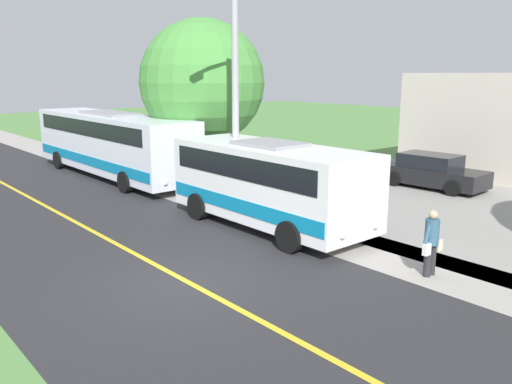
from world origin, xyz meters
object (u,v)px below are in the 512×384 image
(shuttle_bus_front, at_px, (270,180))
(tree_curbside, at_px, (202,82))
(transit_bus_rear, at_px, (111,141))
(parked_car_near, at_px, (432,172))
(street_light_pole, at_px, (232,86))
(pedestrian_with_bags, at_px, (431,241))

(shuttle_bus_front, xyz_separation_m, tree_curbside, (-2.83, -7.69, 2.92))
(tree_curbside, bearing_deg, transit_bus_rear, -51.07)
(parked_car_near, bearing_deg, street_light_pole, -14.84)
(shuttle_bus_front, height_order, transit_bus_rear, transit_bus_rear)
(shuttle_bus_front, xyz_separation_m, transit_bus_rear, (0.04, -11.24, 0.17))
(pedestrian_with_bags, relative_size, street_light_pole, 0.21)
(pedestrian_with_bags, distance_m, tree_curbside, 14.06)
(shuttle_bus_front, xyz_separation_m, parked_car_near, (-9.30, 0.12, -0.83))
(shuttle_bus_front, relative_size, tree_curbside, 1.01)
(pedestrian_with_bags, distance_m, street_light_pole, 8.67)
(shuttle_bus_front, relative_size, transit_bus_rear, 0.60)
(pedestrian_with_bags, xyz_separation_m, tree_curbside, (-2.67, -13.34, 3.55))
(parked_car_near, xyz_separation_m, tree_curbside, (6.48, -7.80, 3.75))
(tree_curbside, bearing_deg, pedestrian_with_bags, 78.68)
(shuttle_bus_front, xyz_separation_m, pedestrian_with_bags, (-0.16, 5.66, -0.64))
(parked_car_near, height_order, tree_curbside, tree_curbside)
(shuttle_bus_front, height_order, tree_curbside, tree_curbside)
(transit_bus_rear, distance_m, parked_car_near, 14.74)
(transit_bus_rear, bearing_deg, parked_car_near, 129.45)
(tree_curbside, bearing_deg, parked_car_near, 129.68)
(street_light_pole, bearing_deg, parked_car_near, 165.16)
(pedestrian_with_bags, relative_size, tree_curbside, 0.23)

